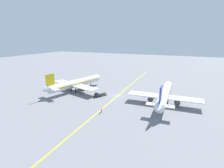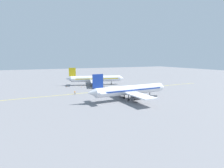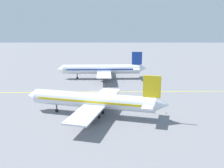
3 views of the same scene
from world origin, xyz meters
The scene contains 10 objects.
ground_plane centered at (0.00, 0.00, 0.00)m, with size 400.00×400.00×0.00m, color slate.
apron_yellow_centreline centered at (0.00, 0.00, 0.00)m, with size 0.40×120.00×0.01m, color yellow.
airplane_at_gate centered at (-21.63, -1.38, 3.71)m, with size 28.40×35.05×10.60m.
airplane_adjacent_stand centered at (20.40, -1.80, 3.71)m, with size 28.15×35.49×10.60m.
baggage_tug_dark centered at (-7.47, -5.32, 0.90)m, with size 2.84×3.35×2.11m.
baggage_cart_trailing centered at (-5.82, -2.47, 0.76)m, with size 2.51×2.95×1.24m.
ground_crew_worker centered at (1.73, -19.39, 0.91)m, with size 0.46×0.42×1.68m.
traffic_cone_near_nose centered at (15.45, 3.18, 0.28)m, with size 0.32×0.32×0.55m, color orange.
traffic_cone_mid_apron centered at (-16.34, -11.43, 0.28)m, with size 0.32×0.32×0.55m, color orange.
traffic_cone_by_wingtip centered at (-20.30, -18.93, 0.28)m, with size 0.32×0.32×0.55m, color orange.
Camera 2 is at (78.94, -36.79, 16.19)m, focal length 28.00 mm.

